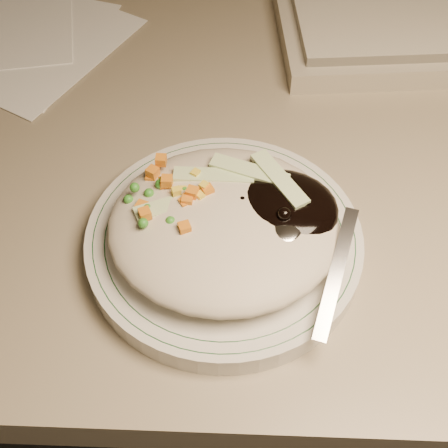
{
  "coord_description": "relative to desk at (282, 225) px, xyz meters",
  "views": [
    {
      "loc": [
        -0.06,
        0.87,
        1.18
      ],
      "look_at": [
        -0.07,
        1.19,
        0.78
      ],
      "focal_mm": 50.0,
      "sensor_mm": 36.0,
      "label": 1
    }
  ],
  "objects": [
    {
      "name": "plate",
      "position": [
        -0.07,
        -0.19,
        0.21
      ],
      "size": [
        0.24,
        0.24,
        0.02
      ],
      "primitive_type": "cylinder",
      "color": "silver",
      "rests_on": "desk"
    },
    {
      "name": "desk",
      "position": [
        0.0,
        0.0,
        0.0
      ],
      "size": [
        1.4,
        0.7,
        0.74
      ],
      "color": "gray",
      "rests_on": "ground"
    },
    {
      "name": "plate_rim",
      "position": [
        -0.07,
        -0.19,
        0.22
      ],
      "size": [
        0.23,
        0.23,
        0.0
      ],
      "color": "#144723",
      "rests_on": "plate"
    },
    {
      "name": "meal",
      "position": [
        -0.07,
        -0.19,
        0.24
      ],
      "size": [
        0.21,
        0.19,
        0.05
      ],
      "color": "#B6AA93",
      "rests_on": "plate"
    }
  ]
}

